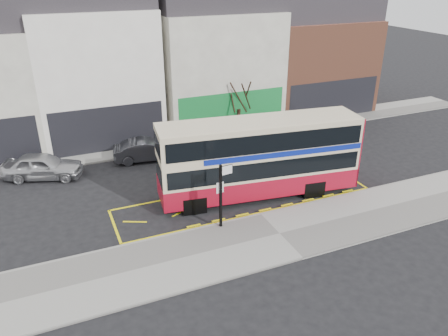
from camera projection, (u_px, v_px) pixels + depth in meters
name	position (u px, v px, depth m)	size (l,w,h in m)	color
ground	(257.00, 213.00, 22.46)	(120.00, 120.00, 0.00)	black
pavement	(280.00, 235.00, 20.51)	(40.00, 4.00, 0.15)	gray
kerb	(261.00, 215.00, 22.12)	(40.00, 0.15, 0.15)	gray
far_pavement	(188.00, 140.00, 31.60)	(50.00, 3.00, 0.15)	gray
road_markings	(244.00, 199.00, 23.79)	(14.00, 3.40, 0.01)	#FFEE0D
terrace_left	(93.00, 62.00, 30.74)	(8.00, 8.01, 11.80)	white
terrace_green_shop	(212.00, 56.00, 34.04)	(9.00, 8.01, 11.30)	silver
terrace_right	(309.00, 54.00, 37.44)	(9.00, 8.01, 10.30)	#99563D
double_decker_bus	(260.00, 157.00, 23.31)	(11.02, 3.85, 4.31)	beige
bus_stop_post	(222.00, 190.00, 20.26)	(0.81, 0.16, 3.25)	black
car_silver	(43.00, 166.00, 25.81)	(1.82, 4.53, 1.54)	#B3B4B8
car_grey	(147.00, 150.00, 28.23)	(1.50, 4.30, 1.42)	#36373C
car_white	(310.00, 126.00, 32.31)	(1.96, 4.83, 1.40)	white
street_tree_right	(239.00, 88.00, 31.49)	(2.39, 2.39, 5.16)	#332216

